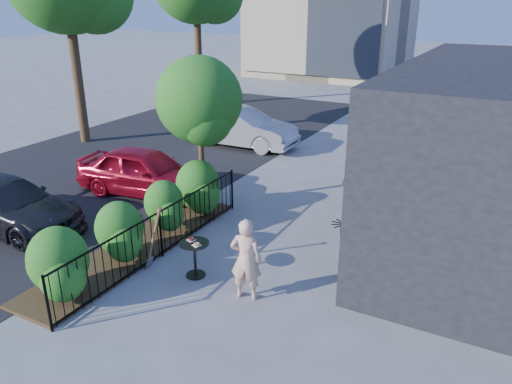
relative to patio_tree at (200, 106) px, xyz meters
The scene contains 12 objects.
ground 4.50m from the patio_tree, 50.96° to the right, with size 120.00×120.00×0.00m, color gray.
fence 3.61m from the patio_tree, 75.06° to the right, with size 0.05×6.05×1.10m.
planting_bed 3.88m from the patio_tree, 89.26° to the right, with size 1.30×6.00×0.08m, color #382616.
shrubs 3.37m from the patio_tree, 87.08° to the right, with size 1.10×5.60×1.24m.
patio_tree is the anchor object (origin of this frame).
street 5.51m from the patio_tree, behind, with size 9.00×30.00×0.01m, color black.
cafe_table 4.24m from the patio_tree, 59.10° to the right, with size 0.60×0.60×0.80m.
woman 4.94m from the patio_tree, 46.22° to the right, with size 0.59×0.39×1.62m, color #E3B193.
shovel 4.04m from the patio_tree, 73.53° to the right, with size 0.52×0.20×1.52m.
car_red 2.88m from the patio_tree, behind, with size 1.61×3.99×1.36m, color #A80E24.
car_silver 6.30m from the patio_tree, 110.41° to the left, with size 1.52×4.35×1.43m, color #A7A7AC.
car_darkgrey 5.33m from the patio_tree, 136.58° to the right, with size 1.70×4.19×1.21m, color black.
Camera 1 is at (4.90, -7.56, 5.33)m, focal length 35.00 mm.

